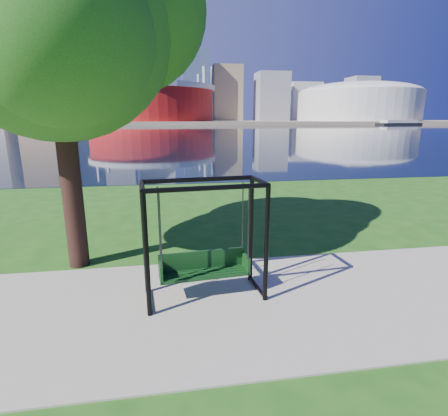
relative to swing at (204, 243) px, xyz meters
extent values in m
plane|color=#1E5114|center=(0.43, 0.12, -1.09)|extent=(900.00, 900.00, 0.00)
cube|color=#9E937F|center=(0.43, -0.38, -1.07)|extent=(120.00, 4.00, 0.03)
cube|color=black|center=(0.43, 102.12, -1.08)|extent=(900.00, 180.00, 0.02)
cube|color=#937F60|center=(0.43, 306.12, -0.09)|extent=(900.00, 228.00, 2.00)
cylinder|color=maroon|center=(-9.57, 235.12, 11.91)|extent=(80.00, 80.00, 22.00)
cylinder|color=silver|center=(-9.57, 235.12, 21.41)|extent=(83.00, 83.00, 3.00)
cylinder|color=silver|center=(23.34, 254.12, 16.91)|extent=(2.00, 2.00, 32.00)
cylinder|color=silver|center=(-42.48, 254.12, 16.91)|extent=(2.00, 2.00, 32.00)
cylinder|color=silver|center=(-42.48, 216.12, 16.91)|extent=(2.00, 2.00, 32.00)
cylinder|color=silver|center=(23.34, 216.12, 16.91)|extent=(2.00, 2.00, 32.00)
cylinder|color=beige|center=(135.43, 235.12, 10.91)|extent=(84.00, 84.00, 20.00)
ellipsoid|color=beige|center=(135.43, 235.12, 19.91)|extent=(84.00, 84.00, 15.12)
cube|color=#998466|center=(-99.57, 300.12, 44.91)|extent=(26.00, 26.00, 88.00)
cube|color=slate|center=(-69.57, 325.12, 48.41)|extent=(30.00, 24.00, 95.00)
cube|color=gray|center=(-39.57, 305.12, 36.91)|extent=(24.00, 24.00, 72.00)
cube|color=silver|center=(-9.57, 335.12, 40.91)|extent=(32.00, 28.00, 80.00)
cube|color=slate|center=(25.43, 310.12, 29.91)|extent=(22.00, 22.00, 58.00)
cube|color=#998466|center=(55.43, 325.12, 24.91)|extent=(26.00, 26.00, 48.00)
cube|color=gray|center=(95.43, 315.12, 21.91)|extent=(28.00, 24.00, 42.00)
cube|color=silver|center=(135.43, 340.12, 18.91)|extent=(30.00, 26.00, 36.00)
cube|color=gray|center=(185.43, 320.12, 20.91)|extent=(24.00, 24.00, 40.00)
cube|color=#998466|center=(225.43, 335.12, 16.91)|extent=(26.00, 26.00, 32.00)
cylinder|color=black|center=(-1.01, -0.55, 0.02)|extent=(0.09, 0.09, 2.21)
cylinder|color=black|center=(1.09, -0.36, 0.02)|extent=(0.09, 0.09, 2.21)
cylinder|color=black|center=(-1.09, 0.31, 0.02)|extent=(0.09, 0.09, 2.21)
cylinder|color=black|center=(1.01, 0.50, 0.02)|extent=(0.09, 0.09, 2.21)
cylinder|color=black|center=(0.04, -0.46, 1.12)|extent=(2.11, 0.28, 0.09)
cylinder|color=black|center=(-0.04, 0.40, 1.12)|extent=(2.11, 0.28, 0.09)
cylinder|color=black|center=(-1.05, -0.12, 1.12)|extent=(0.17, 0.87, 0.09)
cylinder|color=black|center=(-1.05, -0.12, -1.01)|extent=(0.15, 0.87, 0.07)
cylinder|color=black|center=(1.05, 0.07, 1.12)|extent=(0.17, 0.87, 0.09)
cylinder|color=black|center=(1.05, 0.07, -1.01)|extent=(0.15, 0.87, 0.07)
cube|color=black|center=(0.00, -0.03, -0.61)|extent=(1.71, 0.59, 0.06)
cube|color=black|center=(-0.01, 0.16, -0.40)|extent=(1.68, 0.20, 0.37)
cube|color=black|center=(-0.81, -0.10, -0.47)|extent=(0.09, 0.43, 0.33)
cube|color=black|center=(0.81, 0.05, -0.47)|extent=(0.09, 0.43, 0.33)
cylinder|color=#2C2C30|center=(-0.77, -0.28, 0.38)|extent=(0.03, 0.03, 1.39)
cylinder|color=#2C2C30|center=(0.81, -0.13, 0.38)|extent=(0.03, 0.03, 1.39)
cylinder|color=#2C2C30|center=(-0.80, 0.08, 0.38)|extent=(0.03, 0.03, 1.39)
cylinder|color=#2C2C30|center=(0.78, 0.22, 0.38)|extent=(0.03, 0.03, 1.39)
cylinder|color=black|center=(-2.73, 1.97, 1.13)|extent=(0.44, 0.44, 4.44)
sphere|color=#28591A|center=(-2.73, 1.97, 4.16)|extent=(4.84, 4.84, 4.84)
sphere|color=#28591A|center=(-1.42, 2.58, 4.56)|extent=(3.63, 3.63, 3.63)
sphere|color=#28591A|center=(-2.32, 0.86, 3.65)|extent=(3.23, 3.23, 3.23)
cube|color=black|center=(135.61, 186.90, -0.51)|extent=(28.94, 11.84, 1.12)
cube|color=silver|center=(135.61, 186.90, 0.90)|extent=(23.17, 9.57, 1.69)
camera|label=1|loc=(-0.61, -6.07, 2.22)|focal=28.00mm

